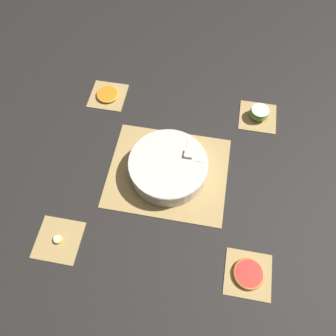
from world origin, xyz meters
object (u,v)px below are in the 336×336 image
(apple_half, at_px, (259,113))
(grapefruit_slice, at_px, (249,274))
(orange_slice_whole, at_px, (108,94))
(fruit_salad_bowl, at_px, (168,166))
(banana_coin_single, at_px, (58,239))

(apple_half, height_order, grapefruit_slice, apple_half)
(orange_slice_whole, height_order, grapefruit_slice, grapefruit_slice)
(apple_half, relative_size, grapefruit_slice, 0.76)
(apple_half, xyz_separation_m, orange_slice_whole, (-0.61, 0.00, -0.02))
(fruit_salad_bowl, relative_size, banana_coin_single, 9.18)
(apple_half, bearing_deg, orange_slice_whole, 180.00)
(apple_half, distance_m, orange_slice_whole, 0.61)
(banana_coin_single, xyz_separation_m, grapefruit_slice, (0.61, -0.00, 0.00))
(fruit_salad_bowl, distance_m, apple_half, 0.43)
(banana_coin_single, bearing_deg, fruit_salad_bowl, 45.11)
(grapefruit_slice, bearing_deg, orange_slice_whole, 134.97)
(apple_half, distance_m, banana_coin_single, 0.86)
(orange_slice_whole, distance_m, grapefruit_slice, 0.86)
(apple_half, bearing_deg, grapefruit_slice, -90.00)
(apple_half, distance_m, grapefruit_slice, 0.61)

